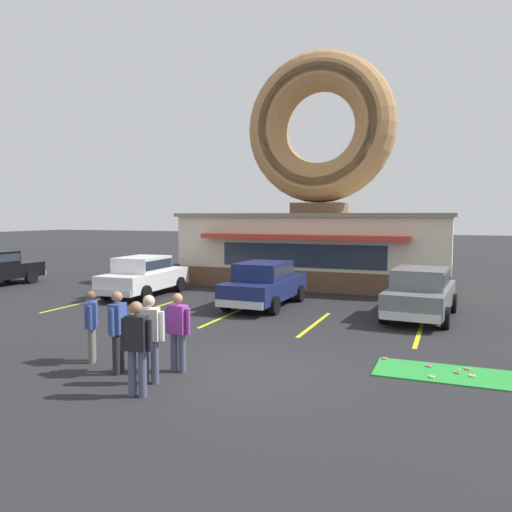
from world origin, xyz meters
TOP-DOWN VIEW (x-y plane):
  - ground_plane at (0.00, 0.00)m, footprint 160.00×160.00m
  - donut_shop_building at (-2.12, 13.94)m, footprint 12.30×6.75m
  - putting_mat at (4.32, 1.38)m, footprint 3.72×1.32m
  - mini_donut_near_left at (3.53, 1.70)m, footprint 0.13×0.13m
  - mini_donut_near_right at (4.30, 1.79)m, footprint 0.13×0.13m
  - mini_donut_mid_left at (4.37, 1.34)m, footprint 0.13×0.13m
  - mini_donut_mid_right at (4.10, 1.45)m, footprint 0.13×0.13m
  - mini_donut_far_centre at (3.62, 0.97)m, footprint 0.13×0.13m
  - mini_donut_extra at (2.58, 1.93)m, footprint 0.13×0.13m
  - golf_ball at (4.13, 1.63)m, footprint 0.04×0.04m
  - car_grey at (3.00, 7.17)m, footprint 2.20×4.66m
  - car_navy at (-2.34, 7.20)m, footprint 2.04×4.59m
  - car_white at (-7.75, 7.60)m, footprint 2.13×4.63m
  - pedestrian_blue_sweater_man at (-1.46, -1.35)m, footprint 0.57×0.34m
  - pedestrian_hooded_kid at (-2.42, -1.06)m, footprint 0.31×0.59m
  - pedestrian_leather_jacket_man at (-1.27, -2.02)m, footprint 0.59×0.30m
  - pedestrian_clipboard_woman at (-1.34, -0.49)m, footprint 0.60×0.26m
  - pedestrian_beanie_man at (-3.48, -0.60)m, footprint 0.41×0.51m
  - trash_bin at (-8.32, 10.90)m, footprint 0.57×0.57m
  - parking_stripe_far_left at (-8.87, 5.00)m, footprint 0.12×3.60m
  - parking_stripe_left at (-5.87, 5.00)m, footprint 0.12×3.60m
  - parking_stripe_mid_left at (-2.87, 5.00)m, footprint 0.12×3.60m
  - parking_stripe_centre at (0.13, 5.00)m, footprint 0.12×3.60m
  - parking_stripe_mid_right at (3.13, 5.00)m, footprint 0.12×3.60m

SIDE VIEW (x-z plane):
  - ground_plane at x=0.00m, z-range 0.00..0.00m
  - parking_stripe_far_left at x=-8.87m, z-range 0.00..0.01m
  - parking_stripe_left at x=-5.87m, z-range 0.00..0.01m
  - parking_stripe_mid_left at x=-2.87m, z-range 0.00..0.01m
  - parking_stripe_centre at x=0.13m, z-range 0.00..0.01m
  - parking_stripe_mid_right at x=3.13m, z-range 0.00..0.01m
  - putting_mat at x=4.32m, z-range 0.00..0.03m
  - mini_donut_near_left at x=3.53m, z-range 0.03..0.07m
  - mini_donut_near_right at x=4.30m, z-range 0.03..0.07m
  - mini_donut_mid_left at x=4.37m, z-range 0.03..0.07m
  - mini_donut_mid_right at x=4.10m, z-range 0.03..0.07m
  - mini_donut_far_centre at x=3.62m, z-range 0.03..0.07m
  - mini_donut_extra at x=2.58m, z-range 0.03..0.07m
  - golf_ball at x=4.13m, z-range 0.03..0.07m
  - trash_bin at x=-8.32m, z-range 0.01..0.99m
  - car_grey at x=3.00m, z-range 0.07..1.67m
  - car_navy at x=-2.34m, z-range 0.07..1.67m
  - car_white at x=-7.75m, z-range 0.07..1.67m
  - pedestrian_beanie_man at x=-3.48m, z-range 0.08..1.68m
  - pedestrian_clipboard_woman at x=-1.34m, z-range 0.09..1.74m
  - pedestrian_hooded_kid at x=-2.42m, z-range 0.10..1.81m
  - pedestrian_leather_jacket_man at x=-1.27m, z-range 0.10..1.84m
  - pedestrian_blue_sweater_man at x=-1.46m, z-range 0.10..1.84m
  - donut_shop_building at x=-2.12m, z-range -1.74..9.22m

